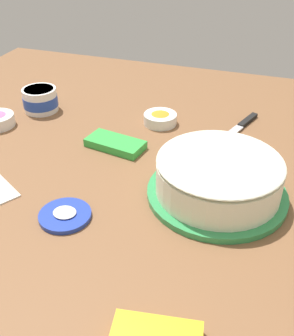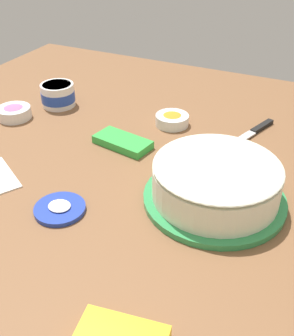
% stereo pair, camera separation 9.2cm
% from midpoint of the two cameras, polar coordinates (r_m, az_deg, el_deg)
% --- Properties ---
extents(ground_plane, '(1.54, 1.54, 0.00)m').
position_cam_midpoint_polar(ground_plane, '(0.98, -7.55, -0.79)').
color(ground_plane, brown).
extents(frosted_cake, '(0.31, 0.31, 0.11)m').
position_cam_midpoint_polar(frosted_cake, '(0.87, 7.01, -1.38)').
color(frosted_cake, '#339351').
rests_on(frosted_cake, ground_plane).
extents(frosting_tub, '(0.10, 0.10, 0.07)m').
position_cam_midpoint_polar(frosting_tub, '(1.31, -16.74, 9.15)').
color(frosting_tub, white).
rests_on(frosting_tub, ground_plane).
extents(frosting_tub_lid, '(0.11, 0.11, 0.02)m').
position_cam_midpoint_polar(frosting_tub_lid, '(0.86, -14.46, -6.52)').
color(frosting_tub_lid, '#233DAD').
rests_on(frosting_tub_lid, ground_plane).
extents(spreading_knife, '(0.10, 0.23, 0.01)m').
position_cam_midpoint_polar(spreading_knife, '(1.18, 10.71, 5.66)').
color(spreading_knife, silver).
rests_on(spreading_knife, ground_plane).
extents(sprinkle_bowl_orange, '(0.10, 0.10, 0.03)m').
position_cam_midpoint_polar(sprinkle_bowl_orange, '(1.18, -0.39, 6.92)').
color(sprinkle_bowl_orange, white).
rests_on(sprinkle_bowl_orange, ground_plane).
extents(candy_box_upper, '(0.16, 0.10, 0.02)m').
position_cam_midpoint_polar(candy_box_upper, '(1.07, -6.93, 3.32)').
color(candy_box_upper, green).
rests_on(candy_box_upper, ground_plane).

